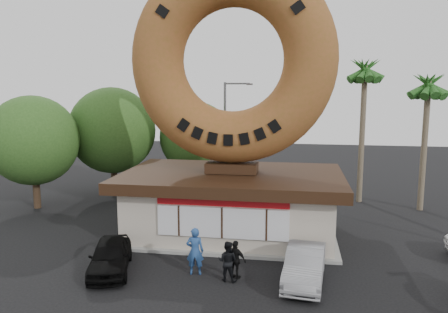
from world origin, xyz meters
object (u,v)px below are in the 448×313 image
street_lamp (227,130)px  person_right (236,260)px  donut_shop (232,201)px  person_left (195,251)px  giant_donut (232,60)px  car_black (110,256)px  car_silver (305,265)px  person_center (227,261)px

street_lamp → person_right: bearing=-79.7°
donut_shop → person_left: 5.30m
giant_donut → car_black: size_ratio=2.62×
car_silver → person_left: bearing=-173.7°
person_center → person_right: 0.39m
street_lamp → car_silver: bearing=-70.0°
donut_shop → person_center: 5.71m
car_silver → giant_donut: bearing=131.0°
donut_shop → car_black: bearing=-128.1°
car_black → car_silver: (7.96, 0.35, 0.02)m
street_lamp → person_center: bearing=-80.9°
person_left → car_silver: person_left is taller
donut_shop → car_black: (-4.30, -5.49, -1.10)m
giant_donut → car_silver: bearing=-54.7°
person_center → person_left: bearing=-6.9°
person_center → car_black: person_center is taller
street_lamp → car_black: street_lamp is taller
person_left → car_silver: bearing=173.3°
street_lamp → car_silver: (5.51, -15.15, -3.80)m
donut_shop → person_center: donut_shop is taller
donut_shop → car_silver: 6.40m
street_lamp → person_left: 15.64m
car_silver → person_center: bearing=-165.7°
street_lamp → car_black: size_ratio=2.05×
person_right → car_black: size_ratio=0.40×
giant_donut → person_center: size_ratio=6.31×
person_right → car_black: person_right is taller
giant_donut → street_lamp: bearing=100.5°
person_left → person_right: 1.71m
street_lamp → person_left: street_lamp is taller
person_left → giant_donut: bearing=-105.6°
giant_donut → person_right: bearing=-80.1°
person_left → car_black: person_left is taller
giant_donut → person_center: (0.65, -5.61, -8.11)m
car_black → car_silver: size_ratio=0.95×
person_left → car_black: size_ratio=0.50×
donut_shop → person_center: bearing=-83.4°
giant_donut → car_black: 10.82m
person_center → car_black: (-4.95, 0.10, -0.15)m
car_black → car_silver: 7.96m
donut_shop → street_lamp: (-1.86, 10.02, 2.72)m
donut_shop → person_right: donut_shop is taller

